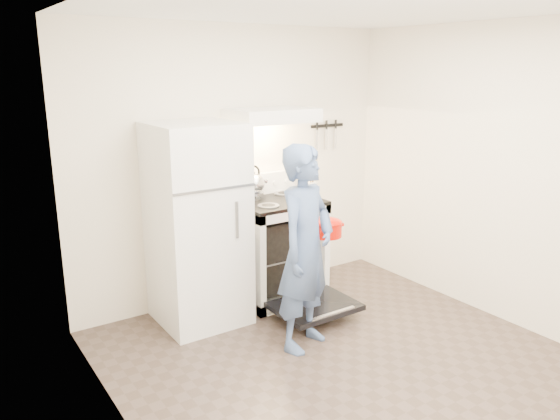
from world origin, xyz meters
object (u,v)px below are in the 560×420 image
object	(u,v)px
stove_body	(277,251)
tea_kettle	(253,182)
person	(306,249)
refrigerator	(197,225)
dutch_oven	(326,229)

from	to	relation	value
stove_body	tea_kettle	distance (m)	0.68
tea_kettle	person	world-z (taller)	person
refrigerator	person	world-z (taller)	refrigerator
stove_body	person	bearing A→B (deg)	-110.16
refrigerator	tea_kettle	xyz separation A→B (m)	(0.66, 0.19, 0.25)
refrigerator	dutch_oven	xyz separation A→B (m)	(0.84, -0.67, -0.01)
tea_kettle	stove_body	bearing A→B (deg)	-47.99
stove_body	tea_kettle	size ratio (longest dim) A/B	3.00
tea_kettle	person	distance (m)	1.12
stove_body	person	world-z (taller)	person
person	dutch_oven	bearing A→B (deg)	6.16
stove_body	person	xyz separation A→B (m)	(-0.33, -0.90, 0.34)
stove_body	dutch_oven	bearing A→B (deg)	-87.31
tea_kettle	person	size ratio (longest dim) A/B	0.19
dutch_oven	stove_body	bearing A→B (deg)	92.69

